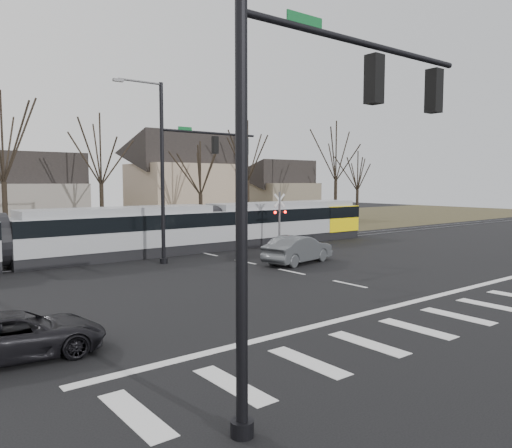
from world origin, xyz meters
TOP-DOWN VIEW (x-y plane):
  - ground at (0.00, 0.00)m, footprint 140.00×140.00m
  - grass_verge at (0.00, 32.00)m, footprint 140.00×28.00m
  - crosswalk at (0.00, -4.00)m, footprint 27.00×2.60m
  - stop_line at (0.00, -1.80)m, footprint 28.00×0.35m
  - lane_dashes at (0.00, 16.00)m, footprint 0.18×30.00m
  - rail_pair at (0.00, 15.80)m, footprint 90.00×1.52m
  - tram at (-5.28, 16.00)m, footprint 41.08×3.05m
  - sedan at (2.17, 7.84)m, footprint 3.70×5.55m
  - suv at (-14.28, 0.95)m, footprint 3.11×4.97m
  - signal_pole_near_left at (-10.41, -6.00)m, footprint 9.28×0.44m
  - signal_pole_far at (-2.41, 12.50)m, footprint 9.28×0.44m
  - rail_crossing_signal at (5.00, 12.79)m, footprint 1.08×0.36m
  - tree_row at (2.00, 26.00)m, footprint 59.20×7.20m
  - house_b at (-5.00, 36.00)m, footprint 8.64×7.56m
  - house_c at (9.00, 33.00)m, footprint 10.80×8.64m
  - house_d at (24.00, 35.00)m, footprint 8.64×7.56m

SIDE VIEW (x-z plane):
  - ground at x=0.00m, z-range 0.00..0.00m
  - grass_verge at x=0.00m, z-range 0.00..0.01m
  - crosswalk at x=0.00m, z-range 0.00..0.01m
  - stop_line at x=0.00m, z-range 0.00..0.01m
  - lane_dashes at x=0.00m, z-range 0.00..0.01m
  - rail_pair at x=0.00m, z-range 0.00..0.06m
  - suv at x=-14.28m, z-range 0.00..1.25m
  - sedan at x=2.17m, z-range 0.00..1.60m
  - tram at x=-5.28m, z-range 0.14..3.25m
  - rail_crossing_signal at x=5.00m, z-range -0.11..3.89m
  - house_b at x=-5.00m, z-range 0.14..7.79m
  - house_d at x=24.00m, z-range 0.14..7.79m
  - tree_row at x=2.00m, z-range 0.00..10.00m
  - house_c at x=9.00m, z-range 0.18..10.28m
  - signal_pole_near_left at x=-10.41m, z-range 0.60..10.80m
  - signal_pole_far at x=-2.41m, z-range 0.60..10.80m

